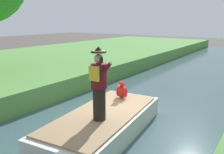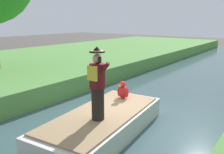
{
  "view_description": "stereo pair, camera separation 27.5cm",
  "coord_description": "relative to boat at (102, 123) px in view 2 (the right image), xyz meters",
  "views": [
    {
      "loc": [
        3.66,
        -5.72,
        3.18
      ],
      "look_at": [
        -0.04,
        -0.33,
        1.61
      ],
      "focal_mm": 38.41,
      "sensor_mm": 36.0,
      "label": 1
    },
    {
      "loc": [
        3.88,
        -5.56,
        3.18
      ],
      "look_at": [
        -0.04,
        -0.33,
        1.61
      ],
      "focal_mm": 38.41,
      "sensor_mm": 36.0,
      "label": 2
    }
  ],
  "objects": [
    {
      "name": "ground_plane",
      "position": [
        0.0,
        0.82,
        -0.4
      ],
      "size": [
        80.0,
        80.0,
        0.0
      ],
      "primitive_type": "plane",
      "color": "#4C4742"
    },
    {
      "name": "parrot_plush",
      "position": [
        -0.26,
        1.37,
        0.55
      ],
      "size": [
        0.36,
        0.35,
        0.57
      ],
      "color": "red",
      "rests_on": "boat"
    },
    {
      "name": "person_pirate",
      "position": [
        0.19,
        -0.41,
        1.23
      ],
      "size": [
        0.61,
        0.42,
        1.85
      ],
      "rotation": [
        0.0,
        0.0,
        0.24
      ],
      "color": "black",
      "rests_on": "boat"
    },
    {
      "name": "canal_water",
      "position": [
        0.0,
        0.82,
        -0.35
      ],
      "size": [
        5.98,
        48.0,
        0.1
      ],
      "primitive_type": "cube",
      "color": "#3D565B",
      "rests_on": "ground"
    },
    {
      "name": "boat",
      "position": [
        0.0,
        0.0,
        0.0
      ],
      "size": [
        2.27,
        4.38,
        0.61
      ],
      "color": "silver",
      "rests_on": "canal_water"
    }
  ]
}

